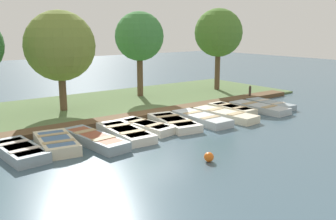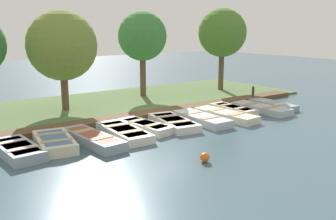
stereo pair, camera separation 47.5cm
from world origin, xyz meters
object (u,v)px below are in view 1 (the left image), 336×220
Objects in this scene: rowboat_3 at (125,132)px; rowboat_6 at (201,118)px; rowboat_2 at (94,139)px; rowboat_10 at (270,104)px; rowboat_9 at (259,108)px; rowboat_5 at (174,122)px; rowboat_7 at (225,115)px; rowboat_8 at (232,109)px; park_tree_right at (218,33)px; rowboat_0 at (19,151)px; park_tree_center at (139,37)px; buoy at (209,157)px; mooring_post_far at (250,93)px; rowboat_1 at (56,143)px; rowboat_4 at (146,126)px; park_tree_left at (60,46)px.

rowboat_6 is (0.12, 4.15, 0.01)m from rowboat_3.
rowboat_2 is 1.20× the size of rowboat_10.
rowboat_5 is at bearing -96.38° from rowboat_9.
rowboat_7 is 1.31× the size of rowboat_8.
park_tree_right reaches higher than rowboat_7.
rowboat_0 is at bearing -90.11° from rowboat_8.
rowboat_0 is 0.53× the size of park_tree_center.
rowboat_6 is 0.98× the size of rowboat_9.
rowboat_7 is 6.33m from buoy.
rowboat_10 is (-0.28, 11.13, -0.03)m from rowboat_2.
mooring_post_far is at bearing 104.93° from rowboat_3.
park_tree_center is (-7.16, 1.15, 3.68)m from rowboat_6.
rowboat_1 reaches higher than rowboat_4.
rowboat_2 is (0.34, 1.39, -0.02)m from rowboat_1.
rowboat_1 is at bearing -24.22° from park_tree_left.
park_tree_left is at bearing 141.11° from rowboat_0.
rowboat_10 is at bearing -13.74° from park_tree_right.
rowboat_9 is 3.30m from mooring_post_far.
rowboat_10 is (-0.02, 13.88, -0.04)m from rowboat_0.
rowboat_7 is 2.72m from rowboat_9.
rowboat_5 is at bearing -98.06° from rowboat_6.
rowboat_6 is (0.32, 7.02, -0.02)m from rowboat_1.
rowboat_2 is 1.21× the size of rowboat_4.
rowboat_3 is at bearing -84.68° from rowboat_10.
rowboat_4 is 7.09m from rowboat_9.
rowboat_1 reaches higher than rowboat_6.
mooring_post_far reaches higher than rowboat_6.
rowboat_9 is at bearing -24.25° from park_tree_right.
rowboat_4 is 11.96m from park_tree_right.
rowboat_5 is 1.11× the size of rowboat_10.
rowboat_4 is at bearing -102.55° from rowboat_7.
rowboat_8 is (-0.64, 1.17, 0.01)m from rowboat_7.
rowboat_9 is at bearing 90.38° from rowboat_6.
park_tree_right is (-5.82, 8.42, 3.87)m from rowboat_5.
park_tree_center is 0.95× the size of park_tree_right.
park_tree_center is at bearing -100.86° from park_tree_right.
rowboat_0 is at bearing -96.43° from rowboat_4.
rowboat_7 is (0.13, 1.46, -0.00)m from rowboat_6.
rowboat_0 reaches higher than rowboat_2.
rowboat_3 is at bearing -84.40° from rowboat_4.
rowboat_4 is 0.90× the size of rowboat_6.
buoy is (6.64, -9.70, -0.28)m from mooring_post_far.
rowboat_5 is (0.08, 5.52, -0.03)m from rowboat_1.
park_tree_right is at bearing 79.14° from park_tree_center.
rowboat_5 reaches higher than buoy.
rowboat_5 is at bearing -85.36° from rowboat_10.
rowboat_6 is at bearing 83.61° from rowboat_0.
park_tree_left is (-6.18, -5.89, 3.31)m from rowboat_7.
rowboat_7 is 4.01× the size of mooring_post_far.
park_tree_left reaches higher than rowboat_4.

